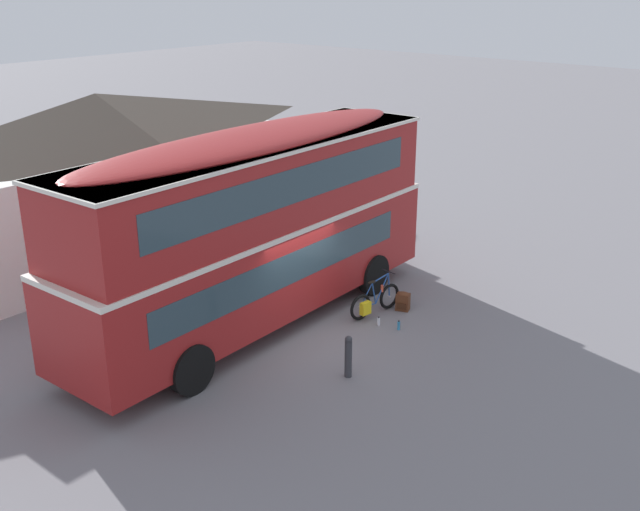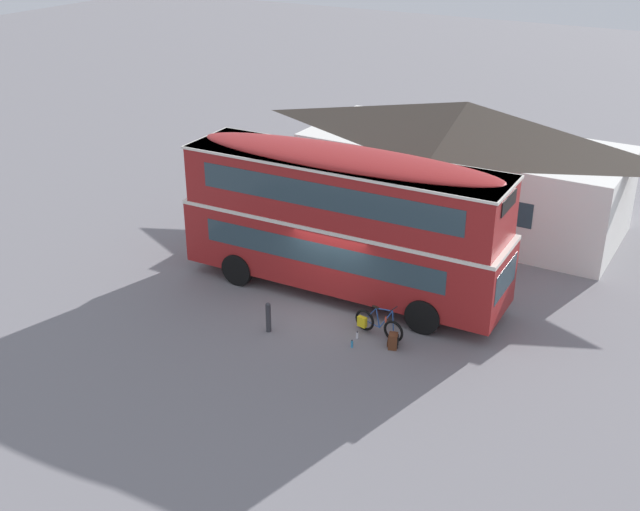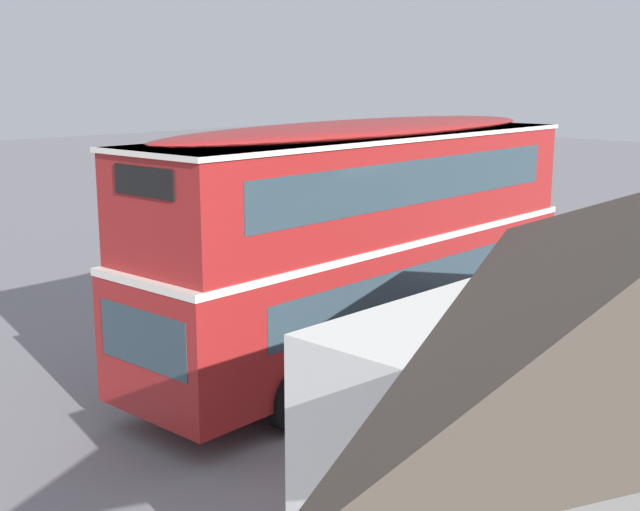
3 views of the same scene
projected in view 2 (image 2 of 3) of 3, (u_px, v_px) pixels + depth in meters
The scene contains 8 objects.
ground_plane at pixel (329, 309), 24.88m from camera, with size 120.00×120.00×0.00m, color slate.
double_decker_bus at pixel (343, 217), 24.83m from camera, with size 10.73×2.85×4.79m.
touring_bicycle at pixel (377, 324), 23.28m from camera, with size 1.71×0.48×1.05m.
backpack_on_ground at pixel (393, 340), 22.69m from camera, with size 0.37×0.40×0.50m.
water_bottle_clear_plastic at pixel (357, 335), 23.23m from camera, with size 0.07×0.07×0.22m.
water_bottle_blue_sports at pixel (352, 344), 22.77m from camera, with size 0.07×0.07×0.24m.
pub_building at pixel (463, 162), 30.41m from camera, with size 12.54×5.69×4.80m.
kerb_bollard at pixel (268, 317), 23.43m from camera, with size 0.16×0.16×0.97m.
Camera 2 is at (10.66, -19.03, 12.11)m, focal length 44.30 mm.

